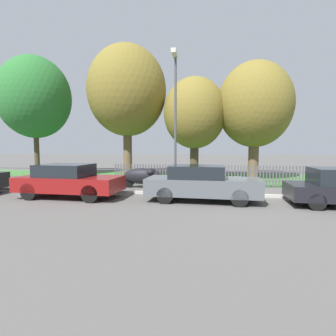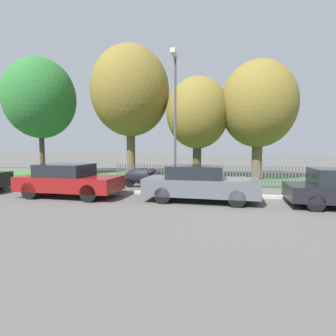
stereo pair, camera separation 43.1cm
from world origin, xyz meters
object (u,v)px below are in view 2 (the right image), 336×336
object	(u,v)px
tree_behind_motorcycle	(130,92)
street_lamp	(175,107)
parked_car_navy_estate	(199,183)
tree_nearest_kerb	(40,98)
tree_far_left	(258,105)
covered_motorcycle	(144,176)
parked_car_black_saloon	(69,180)
tree_mid_park	(197,113)

from	to	relation	value
tree_behind_motorcycle	street_lamp	size ratio (longest dim) A/B	1.45
parked_car_navy_estate	tree_nearest_kerb	bearing A→B (deg)	152.06
tree_nearest_kerb	tree_far_left	size ratio (longest dim) A/B	1.12
parked_car_navy_estate	covered_motorcycle	distance (m)	4.14
parked_car_black_saloon	parked_car_navy_estate	bearing A→B (deg)	3.16
covered_motorcycle	parked_car_black_saloon	bearing A→B (deg)	-128.94
tree_behind_motorcycle	tree_nearest_kerb	bearing A→B (deg)	-172.49
parked_car_black_saloon	tree_nearest_kerb	bearing A→B (deg)	134.59
tree_mid_park	tree_far_left	xyz separation A→B (m)	(3.79, 0.20, 0.47)
covered_motorcycle	tree_behind_motorcycle	distance (m)	7.50
covered_motorcycle	tree_nearest_kerb	distance (m)	10.79
tree_far_left	tree_mid_park	bearing A→B (deg)	-177.02
tree_nearest_kerb	tree_far_left	world-z (taller)	tree_nearest_kerb
tree_mid_park	street_lamp	bearing A→B (deg)	-95.69
tree_behind_motorcycle	tree_mid_park	world-z (taller)	tree_behind_motorcycle
parked_car_black_saloon	covered_motorcycle	bearing A→B (deg)	52.55
tree_nearest_kerb	tree_mid_park	size ratio (longest dim) A/B	1.26
parked_car_navy_estate	street_lamp	bearing A→B (deg)	127.80
parked_car_navy_estate	tree_mid_park	size ratio (longest dim) A/B	0.66
tree_behind_motorcycle	tree_mid_park	size ratio (longest dim) A/B	1.37
tree_behind_motorcycle	street_lamp	xyz separation A→B (m)	(4.13, -5.86, -2.03)
tree_mid_park	street_lamp	world-z (taller)	tree_mid_park
street_lamp	covered_motorcycle	bearing A→B (deg)	148.49
parked_car_navy_estate	covered_motorcycle	world-z (taller)	parked_car_navy_estate
tree_nearest_kerb	tree_mid_park	world-z (taller)	tree_nearest_kerb
covered_motorcycle	tree_far_left	xyz separation A→B (m)	(6.10, 4.60, 4.11)
tree_far_left	street_lamp	distance (m)	7.20
tree_behind_motorcycle	tree_mid_park	xyz separation A→B (m)	(4.68, -0.37, -1.64)
covered_motorcycle	street_lamp	world-z (taller)	street_lamp
parked_car_navy_estate	street_lamp	xyz separation A→B (m)	(-1.26, 1.73, 3.17)
tree_mid_park	tree_far_left	size ratio (longest dim) A/B	0.88
tree_nearest_kerb	tree_behind_motorcycle	xyz separation A→B (m)	(6.41, 0.85, 0.39)
tree_behind_motorcycle	covered_motorcycle	bearing A→B (deg)	-63.71
parked_car_navy_estate	tree_nearest_kerb	distance (m)	14.42
tree_far_left	parked_car_black_saloon	bearing A→B (deg)	-138.44
tree_behind_motorcycle	parked_car_black_saloon	bearing A→B (deg)	-90.36
parked_car_black_saloon	parked_car_navy_estate	world-z (taller)	parked_car_black_saloon
tree_far_left	street_lamp	size ratio (longest dim) A/B	1.20
tree_nearest_kerb	tree_far_left	bearing A→B (deg)	2.58
parked_car_black_saloon	covered_motorcycle	size ratio (longest dim) A/B	2.11
tree_far_left	tree_nearest_kerb	bearing A→B (deg)	-177.42
covered_motorcycle	tree_behind_motorcycle	bearing A→B (deg)	116.60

